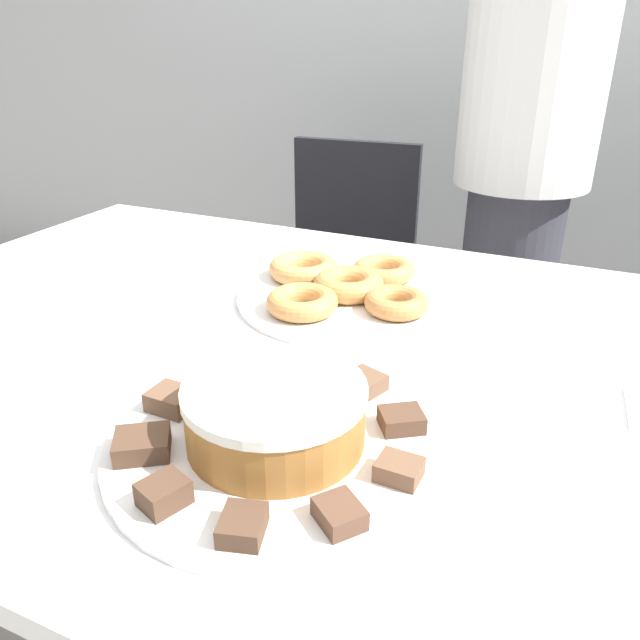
% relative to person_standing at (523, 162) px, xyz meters
% --- Properties ---
extents(table, '(1.70, 1.05, 0.74)m').
position_rel_person_standing_xyz_m(table, '(-0.14, -0.83, -0.21)').
color(table, white).
rests_on(table, ground_plane).
extents(person_standing, '(0.32, 0.32, 1.65)m').
position_rel_person_standing_xyz_m(person_standing, '(0.00, 0.00, 0.00)').
color(person_standing, '#383842').
rests_on(person_standing, ground_plane).
extents(office_chair_left, '(0.47, 0.47, 0.86)m').
position_rel_person_standing_xyz_m(office_chair_left, '(-0.50, 0.07, -0.48)').
color(office_chair_left, black).
rests_on(office_chair_left, ground_plane).
extents(plate_cake, '(0.38, 0.38, 0.01)m').
position_rel_person_standing_xyz_m(plate_cake, '(-0.10, -1.07, -0.13)').
color(plate_cake, white).
rests_on(plate_cake, table).
extents(plate_donuts, '(0.39, 0.39, 0.01)m').
position_rel_person_standing_xyz_m(plate_donuts, '(-0.19, -0.65, -0.13)').
color(plate_donuts, white).
rests_on(plate_donuts, table).
extents(frosted_cake, '(0.20, 0.20, 0.07)m').
position_rel_person_standing_xyz_m(frosted_cake, '(-0.10, -1.07, -0.09)').
color(frosted_cake, '#9E662D').
rests_on(frosted_cake, plate_cake).
extents(lamington_0, '(0.05, 0.06, 0.02)m').
position_rel_person_standing_xyz_m(lamington_0, '(-0.06, -1.21, -0.12)').
color(lamington_0, '#513828').
rests_on(lamington_0, plate_cake).
extents(lamington_1, '(0.06, 0.06, 0.02)m').
position_rel_person_standing_xyz_m(lamington_1, '(0.01, -1.16, -0.12)').
color(lamington_1, brown).
rests_on(lamington_1, plate_cake).
extents(lamington_2, '(0.05, 0.04, 0.02)m').
position_rel_person_standing_xyz_m(lamington_2, '(0.04, -1.08, -0.12)').
color(lamington_2, brown).
rests_on(lamington_2, plate_cake).
extents(lamington_3, '(0.06, 0.06, 0.02)m').
position_rel_person_standing_xyz_m(lamington_3, '(0.02, -0.99, -0.12)').
color(lamington_3, '#513828').
rests_on(lamington_3, plate_cake).
extents(lamington_4, '(0.06, 0.07, 0.02)m').
position_rel_person_standing_xyz_m(lamington_4, '(-0.05, -0.93, -0.12)').
color(lamington_4, brown).
rests_on(lamington_4, plate_cake).
extents(lamington_5, '(0.05, 0.05, 0.03)m').
position_rel_person_standing_xyz_m(lamington_5, '(-0.14, -0.93, -0.11)').
color(lamington_5, brown).
rests_on(lamington_5, plate_cake).
extents(lamington_6, '(0.06, 0.06, 0.03)m').
position_rel_person_standing_xyz_m(lamington_6, '(-0.22, -0.98, -0.12)').
color(lamington_6, '#513828').
rests_on(lamington_6, plate_cake).
extents(lamington_7, '(0.05, 0.05, 0.02)m').
position_rel_person_standing_xyz_m(lamington_7, '(-0.25, -1.07, -0.12)').
color(lamington_7, brown).
rests_on(lamington_7, plate_cake).
extents(lamington_8, '(0.08, 0.07, 0.02)m').
position_rel_person_standing_xyz_m(lamington_8, '(-0.22, -1.15, -0.12)').
color(lamington_8, '#513828').
rests_on(lamington_8, plate_cake).
extents(lamington_9, '(0.05, 0.05, 0.03)m').
position_rel_person_standing_xyz_m(lamington_9, '(-0.15, -1.21, -0.12)').
color(lamington_9, '#513828').
rests_on(lamington_9, plate_cake).
extents(donut_0, '(0.12, 0.12, 0.04)m').
position_rel_person_standing_xyz_m(donut_0, '(-0.19, -0.65, -0.11)').
color(donut_0, '#D18E4C').
rests_on(donut_0, plate_donuts).
extents(donut_1, '(0.12, 0.12, 0.03)m').
position_rel_person_standing_xyz_m(donut_1, '(-0.23, -0.74, -0.11)').
color(donut_1, '#D18E4C').
rests_on(donut_1, plate_donuts).
extents(donut_2, '(0.11, 0.11, 0.03)m').
position_rel_person_standing_xyz_m(donut_2, '(-0.09, -0.68, -0.11)').
color(donut_2, '#C68447').
rests_on(donut_2, plate_donuts).
extents(donut_3, '(0.11, 0.11, 0.03)m').
position_rel_person_standing_xyz_m(donut_3, '(-0.16, -0.55, -0.11)').
color(donut_3, '#D18E4C').
rests_on(donut_3, plate_donuts).
extents(donut_4, '(0.13, 0.13, 0.04)m').
position_rel_person_standing_xyz_m(donut_4, '(-0.29, -0.60, -0.11)').
color(donut_4, tan).
rests_on(donut_4, plate_donuts).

